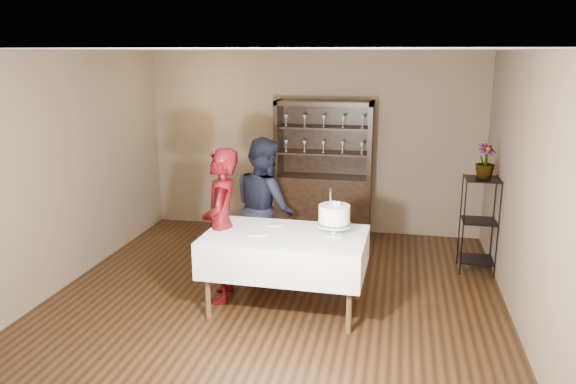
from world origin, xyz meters
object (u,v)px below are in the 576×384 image
Objects in this scene: cake_table at (285,252)px; man at (265,208)px; plant_etagere at (479,221)px; potted_plant at (485,161)px; cake at (334,216)px; woman at (221,226)px; china_hutch at (323,191)px.

cake_table is 0.99× the size of man.
cake_table is (-2.12, -1.52, -0.01)m from plant_etagere.
man is 2.72m from potted_plant.
man reaches higher than cake.
man is (0.30, 0.78, 0.01)m from woman.
cake_table is at bearing 69.62° from woman.
cake_table is 2.76m from potted_plant.
china_hutch is 1.76m from man.
potted_plant is (2.58, 0.67, 0.54)m from man.
cake is at bearing -138.01° from potted_plant.
woman is 3.41× the size of cake.
cake is (1.23, -0.04, 0.19)m from woman.
man reaches higher than plant_etagere.
plant_etagere is at bearing 35.65° from cake_table.
china_hutch is at bearing 153.17° from plant_etagere.
china_hutch is at bearing -52.96° from man.
china_hutch is 1.18× the size of woman.
woman is (-2.86, -1.41, 0.20)m from plant_etagere.
cake is (0.94, -0.81, 0.18)m from man.
plant_etagere is 2.65m from man.
cake reaches higher than plant_etagere.
potted_plant is at bearing 62.16° from plant_etagere.
china_hutch is at bearing 151.19° from woman.
china_hutch is 1.18× the size of cake_table.
man reaches higher than potted_plant.
cake_table is 3.41× the size of cake.
plant_etagere is 0.70× the size of man.
china_hutch reaches higher than man.
china_hutch is 1.17× the size of man.
woman is at bearing -107.56° from china_hutch.
plant_etagere is 0.71× the size of cake_table.
potted_plant is at bearing 105.40° from woman.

